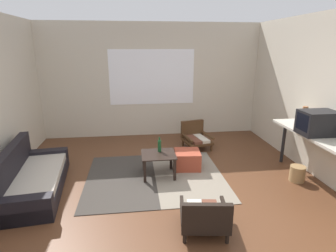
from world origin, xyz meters
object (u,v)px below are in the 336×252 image
at_px(armchair_striped_foreground, 205,216).
at_px(console_shelf, 314,138).
at_px(crt_television, 319,123).
at_px(glass_bottle, 160,146).
at_px(armchair_by_window, 195,136).
at_px(couch, 31,179).
at_px(coffee_table, 159,158).
at_px(ottoman_orange, 187,160).
at_px(wicker_basket, 297,174).
at_px(clay_vase, 304,120).

bearing_deg(armchair_striped_foreground, console_shelf, 26.93).
bearing_deg(crt_television, glass_bottle, 163.59).
bearing_deg(armchair_by_window, console_shelf, -50.66).
bearing_deg(couch, console_shelf, -3.37).
height_order(coffee_table, glass_bottle, glass_bottle).
height_order(armchair_striped_foreground, ottoman_orange, armchair_striped_foreground).
bearing_deg(glass_bottle, wicker_basket, -14.73).
distance_m(glass_bottle, wicker_basket, 2.34).
bearing_deg(wicker_basket, couch, 177.34).
bearing_deg(armchair_by_window, ottoman_orange, -110.49).
bearing_deg(coffee_table, armchair_striped_foreground, -75.62).
relative_size(console_shelf, wicker_basket, 6.80).
xyz_separation_m(ottoman_orange, wicker_basket, (1.71, -0.72, -0.03)).
xyz_separation_m(coffee_table, clay_vase, (2.41, -0.23, 0.65)).
relative_size(couch, coffee_table, 3.34).
height_order(armchair_by_window, console_shelf, console_shelf).
height_order(armchair_striped_foreground, wicker_basket, armchair_striped_foreground).
height_order(couch, glass_bottle, couch).
bearing_deg(console_shelf, glass_bottle, 164.77).
bearing_deg(armchair_by_window, couch, -152.10).
bearing_deg(armchair_striped_foreground, glass_bottle, 102.58).
bearing_deg(wicker_basket, clay_vase, 59.33).
height_order(armchair_by_window, glass_bottle, glass_bottle).
bearing_deg(console_shelf, clay_vase, 90.00).
bearing_deg(crt_television, ottoman_orange, 155.88).
bearing_deg(ottoman_orange, crt_television, -24.12).
bearing_deg(armchair_striped_foreground, armchair_by_window, 79.38).
distance_m(ottoman_orange, crt_television, 2.22).
bearing_deg(glass_bottle, clay_vase, -7.94).
bearing_deg(ottoman_orange, glass_bottle, -165.76).
bearing_deg(clay_vase, console_shelf, -90.00).
distance_m(armchair_by_window, crt_television, 2.50).
relative_size(armchair_by_window, console_shelf, 0.39).
relative_size(couch, ottoman_orange, 4.22).
height_order(couch, wicker_basket, couch).
relative_size(couch, wicker_basket, 7.37).
height_order(console_shelf, crt_television, crt_television).
bearing_deg(glass_bottle, armchair_striped_foreground, -77.42).
xyz_separation_m(couch, glass_bottle, (2.02, 0.39, 0.30)).
relative_size(coffee_table, glass_bottle, 2.21).
distance_m(armchair_striped_foreground, wicker_basket, 2.16).
xyz_separation_m(ottoman_orange, console_shelf, (1.86, -0.78, 0.60)).
bearing_deg(wicker_basket, armchair_striped_foreground, -149.78).
xyz_separation_m(armchair_by_window, wicker_basket, (1.33, -1.74, -0.12)).
xyz_separation_m(armchair_by_window, clay_vase, (1.48, -1.49, 0.72)).
xyz_separation_m(crt_television, wicker_basket, (-0.15, 0.11, -0.90)).
distance_m(console_shelf, glass_bottle, 2.48).
height_order(coffee_table, clay_vase, clay_vase).
distance_m(ottoman_orange, clay_vase, 2.09).
height_order(clay_vase, glass_bottle, clay_vase).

